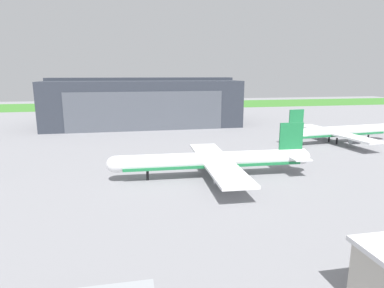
{
  "coord_description": "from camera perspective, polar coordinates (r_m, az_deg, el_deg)",
  "views": [
    {
      "loc": [
        -20.93,
        -68.58,
        22.51
      ],
      "look_at": [
        -4.42,
        15.99,
        3.83
      ],
      "focal_mm": 30.63,
      "sensor_mm": 36.0,
      "label": 1
    }
  ],
  "objects": [
    {
      "name": "airliner_far_left",
      "position": [
        117.32,
        23.95,
        1.94
      ],
      "size": [
        40.79,
        34.58,
        11.52
      ],
      "color": "white",
      "rests_on": "ground_plane"
    },
    {
      "name": "maintenance_hangar",
      "position": [
        151.29,
        -8.53,
        7.29
      ],
      "size": [
        81.1,
        42.24,
        20.58
      ],
      "color": "#2D333D",
      "rests_on": "ground_plane"
    },
    {
      "name": "ground_plane",
      "position": [
        75.15,
        5.68,
        -5.26
      ],
      "size": [
        440.0,
        440.0,
        0.0
      ],
      "primitive_type": "plane",
      "color": "gray"
    },
    {
      "name": "grass_field_strip",
      "position": [
        238.98,
        -6.02,
        6.77
      ],
      "size": [
        440.0,
        56.0,
        0.08
      ],
      "primitive_type": "cube",
      "color": "#3E802E",
      "rests_on": "ground_plane"
    },
    {
      "name": "airliner_near_left",
      "position": [
        72.14,
        3.89,
        -2.91
      ],
      "size": [
        45.6,
        35.24,
        11.7
      ],
      "color": "white",
      "rests_on": "ground_plane"
    }
  ]
}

